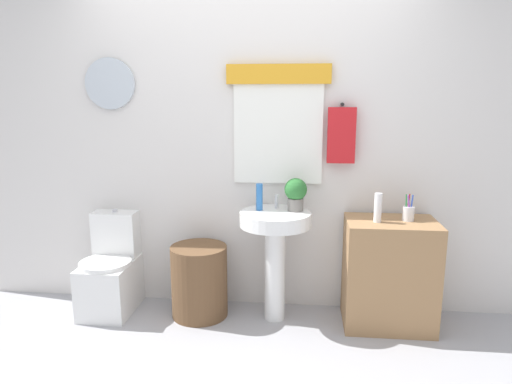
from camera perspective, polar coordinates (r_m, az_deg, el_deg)
back_wall at (r=3.51m, az=-0.69°, el=6.54°), size 4.40×0.18×2.60m
toilet at (r=3.76m, az=-17.45°, el=-9.58°), size 0.38×0.51×0.76m
laundry_hamper at (r=3.53m, az=-7.03°, el=-10.88°), size 0.42×0.42×0.54m
pedestal_sink at (r=3.33m, az=2.39°, el=-5.92°), size 0.51×0.51×0.82m
faucet at (r=3.38m, az=2.56°, el=-1.18°), size 0.03×0.03×0.10m
wooden_cabinet at (r=3.46m, az=16.15°, el=-9.66°), size 0.63×0.44×0.77m
soap_bottle at (r=3.31m, az=0.42°, el=-0.61°), size 0.05×0.05×0.19m
potted_plant at (r=3.30m, az=4.94°, el=-0.07°), size 0.16×0.16×0.24m
lotion_bottle at (r=3.26m, az=14.86°, el=-1.89°), size 0.05×0.05×0.20m
toothbrush_cup at (r=3.37m, az=18.35°, el=-2.48°), size 0.08×0.08×0.19m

